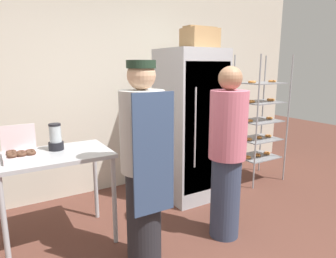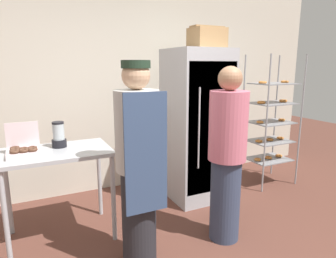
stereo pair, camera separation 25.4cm
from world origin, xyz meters
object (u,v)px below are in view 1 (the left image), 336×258
person_baker (143,163)px  baking_rack (260,121)px  donut_box (21,154)px  person_customer (227,154)px  refrigerator (190,125)px  cardboard_storage_box (200,38)px  blender_pitcher (56,138)px

person_baker → baking_rack: bearing=20.6°
donut_box → person_customer: person_customer is taller
donut_box → person_baker: 1.07m
refrigerator → baking_rack: bearing=-3.2°
baking_rack → donut_box: size_ratio=6.42×
refrigerator → baking_rack: refrigerator is taller
donut_box → person_customer: (1.72, -0.69, -0.09)m
baking_rack → refrigerator: bearing=176.8°
person_customer → donut_box: bearing=158.3°
cardboard_storage_box → person_customer: cardboard_storage_box is taller
person_baker → cardboard_storage_box: bearing=36.5°
blender_pitcher → cardboard_storage_box: bearing=3.9°
donut_box → person_customer: 1.86m
refrigerator → baking_rack: (1.20, -0.07, -0.04)m
donut_box → blender_pitcher: bearing=26.8°
cardboard_storage_box → donut_box: bearing=-172.3°
baking_rack → blender_pitcher: bearing=-178.6°
baking_rack → person_baker: 2.49m
person_baker → person_customer: person_baker is taller
donut_box → cardboard_storage_box: 2.37m
blender_pitcher → cardboard_storage_box: 2.04m
person_baker → person_customer: (0.88, -0.04, -0.04)m
blender_pitcher → person_customer: 1.65m
baking_rack → person_baker: size_ratio=1.06×
cardboard_storage_box → person_baker: (-1.25, -0.93, -1.11)m
refrigerator → person_customer: size_ratio=1.12×
cardboard_storage_box → baking_rack: bearing=-2.7°
cardboard_storage_box → blender_pitcher: bearing=-176.1°
baking_rack → blender_pitcher: baking_rack is taller
donut_box → person_baker: size_ratio=0.17×
refrigerator → blender_pitcher: bearing=-175.3°
refrigerator → person_baker: size_ratio=1.09×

